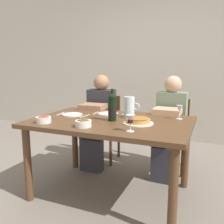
# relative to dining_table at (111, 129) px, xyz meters

# --- Properties ---
(ground_plane) EXTENTS (8.00, 8.00, 0.00)m
(ground_plane) POSITION_rel_dining_table_xyz_m (0.00, 0.00, -0.67)
(ground_plane) COLOR slate
(back_wall) EXTENTS (8.00, 0.10, 2.80)m
(back_wall) POSITION_rel_dining_table_xyz_m (0.00, 2.16, 0.73)
(back_wall) COLOR beige
(back_wall) RESTS_ON ground
(dining_table) EXTENTS (1.50, 1.00, 0.76)m
(dining_table) POSITION_rel_dining_table_xyz_m (0.00, 0.00, 0.00)
(dining_table) COLOR brown
(dining_table) RESTS_ON ground
(wine_bottle) EXTENTS (0.08, 0.08, 0.30)m
(wine_bottle) POSITION_rel_dining_table_xyz_m (0.03, -0.03, 0.22)
(wine_bottle) COLOR black
(wine_bottle) RESTS_ON dining_table
(water_pitcher) EXTENTS (0.16, 0.11, 0.21)m
(water_pitcher) POSITION_rel_dining_table_xyz_m (0.12, 0.19, 0.18)
(water_pitcher) COLOR silver
(water_pitcher) RESTS_ON dining_table
(baked_tart) EXTENTS (0.27, 0.27, 0.06)m
(baked_tart) POSITION_rel_dining_table_xyz_m (0.29, -0.05, 0.12)
(baked_tart) COLOR white
(baked_tart) RESTS_ON dining_table
(salad_bowl) EXTENTS (0.14, 0.14, 0.06)m
(salad_bowl) POSITION_rel_dining_table_xyz_m (-0.52, -0.35, 0.13)
(salad_bowl) COLOR silver
(salad_bowl) RESTS_ON dining_table
(olive_bowl) EXTENTS (0.14, 0.14, 0.07)m
(olive_bowl) POSITION_rel_dining_table_xyz_m (-0.11, -0.34, 0.13)
(olive_bowl) COLOR white
(olive_bowl) RESTS_ON dining_table
(wine_glass_left_diner) EXTENTS (0.06, 0.06, 0.14)m
(wine_glass_left_diner) POSITION_rel_dining_table_xyz_m (0.60, 0.29, 0.19)
(wine_glass_left_diner) COLOR silver
(wine_glass_left_diner) RESTS_ON dining_table
(wine_glass_right_diner) EXTENTS (0.07, 0.07, 0.13)m
(wine_glass_right_diner) POSITION_rel_dining_table_xyz_m (0.30, -0.33, 0.19)
(wine_glass_right_diner) COLOR silver
(wine_glass_right_diner) RESTS_ON dining_table
(dinner_plate_left_setting) EXTENTS (0.22, 0.22, 0.01)m
(dinner_plate_left_setting) POSITION_rel_dining_table_xyz_m (-0.14, 0.24, 0.10)
(dinner_plate_left_setting) COLOR white
(dinner_plate_left_setting) RESTS_ON dining_table
(dinner_plate_right_setting) EXTENTS (0.21, 0.21, 0.01)m
(dinner_plate_right_setting) POSITION_rel_dining_table_xyz_m (-0.47, 0.06, 0.10)
(dinner_plate_right_setting) COLOR white
(dinner_plate_right_setting) RESTS_ON dining_table
(fork_left_setting) EXTENTS (0.03, 0.16, 0.00)m
(fork_left_setting) POSITION_rel_dining_table_xyz_m (-0.29, 0.24, 0.09)
(fork_left_setting) COLOR silver
(fork_left_setting) RESTS_ON dining_table
(knife_left_setting) EXTENTS (0.03, 0.18, 0.00)m
(knife_left_setting) POSITION_rel_dining_table_xyz_m (0.01, 0.24, 0.09)
(knife_left_setting) COLOR silver
(knife_left_setting) RESTS_ON dining_table
(knife_right_setting) EXTENTS (0.03, 0.18, 0.00)m
(knife_right_setting) POSITION_rel_dining_table_xyz_m (-0.32, 0.06, 0.09)
(knife_right_setting) COLOR silver
(knife_right_setting) RESTS_ON dining_table
(spoon_right_setting) EXTENTS (0.04, 0.16, 0.00)m
(spoon_right_setting) POSITION_rel_dining_table_xyz_m (-0.62, 0.06, 0.09)
(spoon_right_setting) COLOR silver
(spoon_right_setting) RESTS_ON dining_table
(chair_left) EXTENTS (0.42, 0.42, 0.87)m
(chair_left) POSITION_rel_dining_table_xyz_m (-0.45, 0.87, -0.17)
(chair_left) COLOR brown
(chair_left) RESTS_ON ground
(diner_left) EXTENTS (0.35, 0.52, 1.16)m
(diner_left) POSITION_rel_dining_table_xyz_m (-0.44, 0.63, -0.05)
(diner_left) COLOR #2D2D33
(diner_left) RESTS_ON ground
(chair_right) EXTENTS (0.41, 0.41, 0.87)m
(chair_right) POSITION_rel_dining_table_xyz_m (0.45, 0.91, -0.17)
(chair_right) COLOR brown
(chair_right) RESTS_ON ground
(diner_right) EXTENTS (0.34, 0.51, 1.16)m
(diner_right) POSITION_rel_dining_table_xyz_m (0.45, 0.67, -0.05)
(diner_right) COLOR gray
(diner_right) RESTS_ON ground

